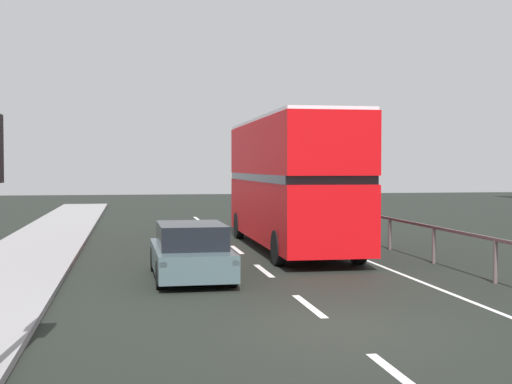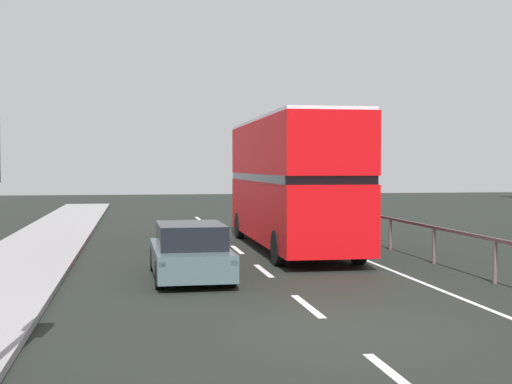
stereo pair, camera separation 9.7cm
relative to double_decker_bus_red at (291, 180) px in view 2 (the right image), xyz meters
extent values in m
cube|color=black|center=(-1.78, -11.39, -2.38)|extent=(74.98, 120.00, 0.10)
cube|color=silver|center=(-1.78, -14.44, -2.33)|extent=(0.16, 2.35, 0.01)
cube|color=silver|center=(-1.78, -9.55, -2.33)|extent=(0.16, 2.35, 0.01)
cube|color=silver|center=(-1.78, -4.66, -2.33)|extent=(0.16, 2.35, 0.01)
cube|color=silver|center=(-1.78, 0.23, -2.33)|extent=(0.16, 2.35, 0.01)
cube|color=silver|center=(-1.78, 5.13, -2.33)|extent=(0.16, 2.35, 0.01)
cube|color=silver|center=(-1.78, 10.02, -2.33)|extent=(0.16, 2.35, 0.01)
cube|color=silver|center=(-1.78, 14.91, -2.33)|extent=(0.16, 2.35, 0.01)
cube|color=silver|center=(1.61, -2.39, -2.33)|extent=(0.12, 46.00, 0.01)
cube|color=#564549|center=(3.27, -2.39, -1.29)|extent=(0.08, 42.00, 0.08)
cylinder|color=#564549|center=(3.27, -7.64, -1.81)|extent=(0.10, 0.10, 1.04)
cylinder|color=#564549|center=(3.27, -4.14, -1.81)|extent=(0.10, 0.10, 1.04)
cylinder|color=#564549|center=(3.27, -0.64, -1.81)|extent=(0.10, 0.10, 1.04)
cylinder|color=#564549|center=(3.27, 2.86, -1.81)|extent=(0.10, 0.10, 1.04)
cylinder|color=#564549|center=(3.27, 6.36, -1.81)|extent=(0.10, 0.10, 1.04)
cylinder|color=#564549|center=(3.27, 9.86, -1.81)|extent=(0.10, 0.10, 1.04)
cylinder|color=#564549|center=(3.27, 13.36, -1.81)|extent=(0.10, 0.10, 1.04)
cylinder|color=#564549|center=(3.27, 16.86, -1.81)|extent=(0.10, 0.10, 1.04)
cube|color=red|center=(0.00, -0.01, -1.01)|extent=(2.59, 10.77, 1.95)
cube|color=black|center=(0.00, -0.01, 0.09)|extent=(2.61, 10.34, 0.24)
cube|color=red|center=(0.00, -0.01, 1.07)|extent=(2.59, 10.77, 1.72)
cube|color=silver|center=(0.00, -0.01, 1.98)|extent=(2.54, 10.56, 0.10)
cube|color=black|center=(0.04, 5.35, -0.91)|extent=(2.27, 0.06, 1.36)
cube|color=yellow|center=(0.04, 5.35, 1.50)|extent=(1.51, 0.05, 0.28)
cylinder|color=black|center=(-1.13, 3.98, -1.83)|extent=(0.29, 1.00, 1.00)
cylinder|color=black|center=(1.19, 3.96, -1.83)|extent=(0.29, 1.00, 1.00)
cylinder|color=black|center=(-1.19, -3.78, -1.83)|extent=(0.29, 1.00, 1.00)
cylinder|color=black|center=(1.14, -3.79, -1.83)|extent=(0.29, 1.00, 1.00)
cube|color=#405257|center=(-3.81, -5.62, -1.84)|extent=(1.86, 4.34, 0.62)
cube|color=black|center=(-3.81, -5.83, -1.24)|extent=(1.61, 2.39, 0.58)
cube|color=red|center=(-4.58, -7.75, -1.69)|extent=(0.16, 0.06, 0.12)
cube|color=red|center=(-2.98, -7.73, -1.69)|extent=(0.16, 0.06, 0.12)
cylinder|color=black|center=(-4.65, -4.17, -2.01)|extent=(0.21, 0.64, 0.64)
cylinder|color=black|center=(-3.01, -4.15, -2.01)|extent=(0.21, 0.64, 0.64)
cylinder|color=black|center=(-4.61, -7.08, -2.01)|extent=(0.21, 0.64, 0.64)
cylinder|color=black|center=(-2.97, -7.06, -2.01)|extent=(0.21, 0.64, 0.64)
camera|label=1|loc=(-5.27, -23.28, 0.44)|focal=50.16mm
camera|label=2|loc=(-5.17, -23.29, 0.44)|focal=50.16mm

